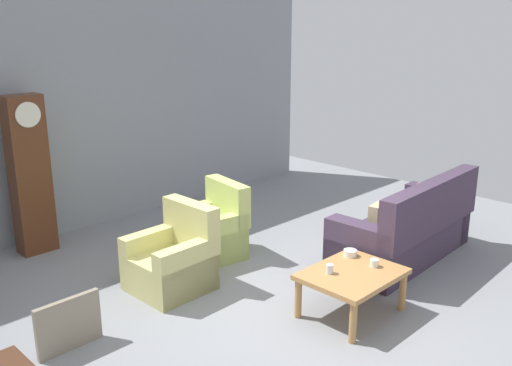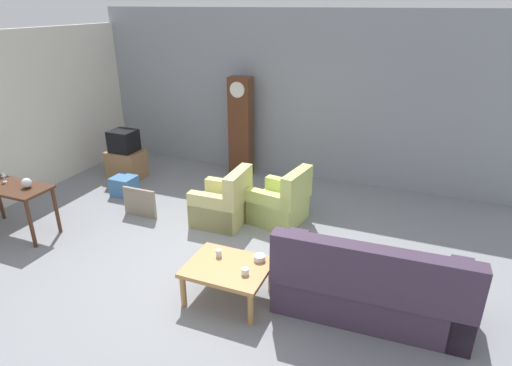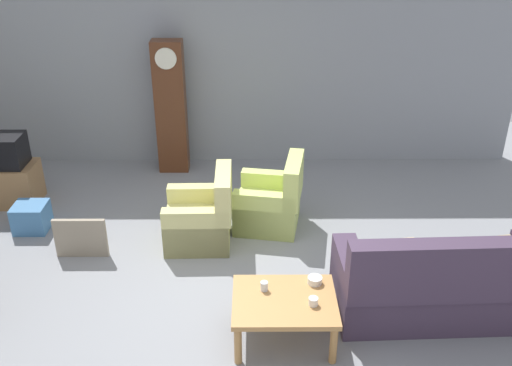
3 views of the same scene
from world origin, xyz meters
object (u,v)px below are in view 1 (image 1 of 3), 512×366
Objects in this scene: coffee_table_wood at (352,278)px; bowl_white_stacked at (350,253)px; armchair_olive_far at (209,233)px; grandfather_clock at (30,175)px; cup_white_porcelain at (374,263)px; couch_floral at (407,231)px; armchair_olive_near at (173,262)px; framed_picture_leaning at (69,324)px; cup_blue_rimmed at (330,269)px.

bowl_white_stacked reaches higher than coffee_table_wood.
grandfather_clock is at bearing 130.51° from armchair_olive_far.
armchair_olive_far is 10.48× the size of cup_white_porcelain.
couch_floral is 2.41m from armchair_olive_far.
couch_floral is 15.21× the size of bowl_white_stacked.
armchair_olive_near is 1.41m from framed_picture_leaning.
armchair_olive_near is (-2.49, 1.38, -0.05)m from couch_floral.
armchair_olive_far is at bearing 86.21° from cup_blue_rimmed.
couch_floral is at bearing -46.88° from armchair_olive_far.
cup_white_porcelain reaches higher than framed_picture_leaning.
cup_white_porcelain is (1.75, -3.84, -0.51)m from grandfather_clock.
cup_white_porcelain is at bearing -81.82° from armchair_olive_far.
grandfather_clock is at bearing 105.97° from armchair_olive_near.
cup_white_porcelain reaches higher than coffee_table_wood.
grandfather_clock is at bearing 114.44° from cup_white_porcelain.
armchair_olive_near reaches higher than bowl_white_stacked.
coffee_table_wood is (-1.59, -0.32, 0.03)m from couch_floral.
cup_blue_rimmed reaches higher than cup_white_porcelain.
couch_floral is at bearing 3.59° from bowl_white_stacked.
coffee_table_wood is 0.26m from cup_blue_rimmed.
armchair_olive_near is 1.00× the size of armchair_olive_far.
couch_floral is 1.30m from bowl_white_stacked.
bowl_white_stacked is (1.20, -1.46, 0.18)m from armchair_olive_near.
armchair_olive_far is 2.08m from coffee_table_wood.
armchair_olive_far is at bearing 91.54° from coffee_table_wood.
cup_blue_rimmed is at bearing -174.00° from couch_floral.
cup_white_porcelain is 0.33m from bowl_white_stacked.
coffee_table_wood is at bearing -68.37° from grandfather_clock.
armchair_olive_near is 1.90m from bowl_white_stacked.
cup_blue_rimmed is (-0.44, 0.22, 0.01)m from cup_white_porcelain.
cup_blue_rimmed is at bearing -167.74° from bowl_white_stacked.
cup_blue_rimmed reaches higher than bowl_white_stacked.
cup_white_porcelain reaches higher than bowl_white_stacked.
cup_blue_rimmed is at bearing 153.59° from cup_white_porcelain.
armchair_olive_far is 1.53× the size of framed_picture_leaning.
grandfather_clock is 22.53× the size of cup_white_porcelain.
grandfather_clock reaches higher than framed_picture_leaning.
armchair_olive_far reaches higher than cup_white_porcelain.
cup_white_porcelain is (0.31, -2.16, 0.18)m from armchair_olive_far.
framed_picture_leaning is at bearing -162.63° from armchair_olive_far.
framed_picture_leaning is (-2.22, -0.69, -0.06)m from armchair_olive_far.
coffee_table_wood is (0.90, -1.70, 0.08)m from armchair_olive_near.
framed_picture_leaning is (-3.86, 1.06, -0.11)m from couch_floral.
armchair_olive_far is 6.56× the size of bowl_white_stacked.
framed_picture_leaning is 2.83m from bowl_white_stacked.
coffee_table_wood is at bearing -62.08° from armchair_olive_near.
bowl_white_stacked is (0.30, 0.24, 0.10)m from coffee_table_wood.
couch_floral is at bearing -48.13° from grandfather_clock.
cup_blue_rimmed is (2.09, -1.25, 0.25)m from framed_picture_leaning.
cup_blue_rimmed is (1.31, -3.62, -0.50)m from grandfather_clock.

